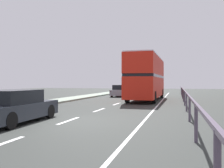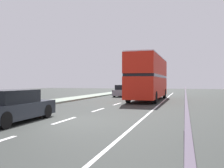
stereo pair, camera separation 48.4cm
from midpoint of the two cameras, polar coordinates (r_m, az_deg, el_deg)
name	(u,v)px [view 2 (the right image)]	position (r m, az deg, el deg)	size (l,w,h in m)	color
ground_plane	(62,122)	(10.93, -10.23, -8.80)	(73.20, 120.00, 0.10)	#2D302E
lane_paint_markings	(141,105)	(18.93, 7.58, -4.77)	(3.37, 46.00, 0.01)	silver
bridge_side_railing	(185,93)	(18.65, 17.45, -2.08)	(0.10, 42.00, 1.11)	#524557
double_decker_bus_red	(149,77)	(23.77, 9.14, 1.64)	(2.65, 10.69, 4.16)	red
hatchback_car_near	(12,107)	(11.18, -21.19, -4.94)	(1.84, 4.34, 1.37)	#242931
sedan_car_ahead	(124,91)	(29.55, 3.37, -1.63)	(1.91, 4.39, 1.40)	gray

